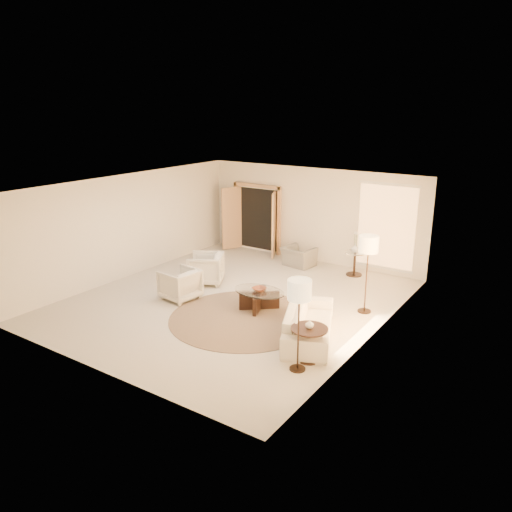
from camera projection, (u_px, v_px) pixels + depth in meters
The scene contains 18 objects.
room at pixel (232, 245), 11.68m from camera, with size 7.04×8.04×2.83m.
windows_right at pixel (375, 273), 9.93m from camera, with size 0.10×6.40×2.40m, color #FFB766, non-canonical shape.
window_back_corner at pixel (386, 227), 13.61m from camera, with size 1.70×0.10×2.40m, color #FFB766, non-canonical shape.
curtains_right at pixel (388, 263), 10.69m from camera, with size 0.06×5.20×2.60m, color beige, non-canonical shape.
french_doors at pixel (256, 219), 15.82m from camera, with size 1.95×0.66×2.16m.
area_rug at pixel (244, 318), 11.09m from camera, with size 3.32×3.32×0.01m, color #433123.
sofa at pixel (309, 322), 10.11m from camera, with size 2.27×0.89×0.66m, color beige.
armchair_left at pixel (206, 267), 13.17m from camera, with size 0.85×0.80×0.88m, color beige.
armchair_right at pixel (180, 283), 12.09m from camera, with size 0.81×0.76×0.83m, color beige.
accent_chair at pixel (299, 253), 14.58m from camera, with size 0.87×0.56×0.76m, color gray.
coffee_table at pixel (259, 298), 11.50m from camera, with size 1.53×1.53×0.46m.
end_table at pixel (309, 338), 9.16m from camera, with size 0.69×0.69×0.65m.
side_table at pixel (355, 261), 13.78m from camera, with size 0.57×0.57×0.67m.
floor_lamp_near at pixel (369, 248), 11.00m from camera, with size 0.44×0.44×1.80m.
floor_lamp_far at pixel (299, 294), 8.53m from camera, with size 0.41×0.41×1.71m.
bowl at pixel (259, 289), 11.44m from camera, with size 0.32×0.32×0.08m, color brown.
end_vase at pixel (310, 324), 9.08m from camera, with size 0.16×0.16×0.16m, color silver.
side_vase at pixel (355, 248), 13.67m from camera, with size 0.24×0.24×0.25m, color silver.
Camera 1 is at (6.71, -9.03, 4.57)m, focal length 35.00 mm.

